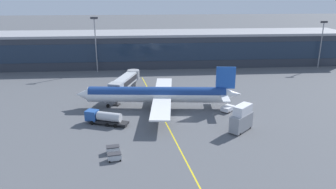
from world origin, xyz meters
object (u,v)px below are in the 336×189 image
(fuel_tanker, at_px, (104,117))
(baggage_cart_1, at_px, (113,149))
(main_airliner, at_px, (158,95))
(pushback_tug, at_px, (228,108))
(catering_lift, at_px, (242,118))
(baggage_cart_0, at_px, (114,157))

(fuel_tanker, xyz_separation_m, baggage_cart_1, (3.33, -15.20, -0.96))
(main_airliner, bearing_deg, pushback_tug, -12.30)
(catering_lift, distance_m, baggage_cart_0, 30.98)
(main_airliner, relative_size, pushback_tug, 10.55)
(pushback_tug, bearing_deg, main_airliner, 167.70)
(fuel_tanker, height_order, baggage_cart_0, fuel_tanker)
(catering_lift, distance_m, baggage_cart_1, 30.43)
(fuel_tanker, xyz_separation_m, catering_lift, (32.41, -6.54, 1.32))
(pushback_tug, height_order, baggage_cart_0, baggage_cart_0)
(main_airliner, xyz_separation_m, catering_lift, (18.57, -17.04, -0.87))
(main_airliner, distance_m, fuel_tanker, 17.51)
(fuel_tanker, distance_m, baggage_cart_1, 15.59)
(baggage_cart_1, bearing_deg, main_airliner, 67.77)
(main_airliner, xyz_separation_m, baggage_cart_0, (-9.98, -28.86, -3.15))
(fuel_tanker, height_order, catering_lift, catering_lift)
(catering_lift, bearing_deg, baggage_cart_1, -163.41)
(catering_lift, relative_size, baggage_cart_0, 2.30)
(pushback_tug, bearing_deg, catering_lift, -90.63)
(pushback_tug, xyz_separation_m, baggage_cart_0, (-28.69, -24.78, -0.07))
(pushback_tug, relative_size, baggage_cart_1, 1.52)
(catering_lift, relative_size, baggage_cart_1, 2.30)
(baggage_cart_0, height_order, baggage_cart_1, same)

